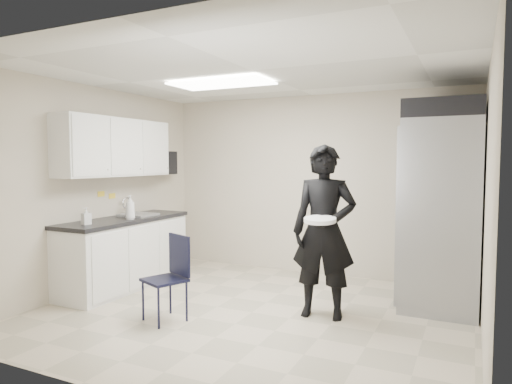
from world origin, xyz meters
The scene contains 21 objects.
floor centered at (0.00, 0.00, 0.00)m, with size 4.50×4.50×0.00m, color #B7A990.
ceiling centered at (0.00, 0.00, 2.60)m, with size 4.50×4.50×0.00m, color silver.
back_wall centered at (0.00, 2.00, 1.30)m, with size 4.50×4.50×0.00m, color #BDB09C.
left_wall centered at (-2.25, 0.00, 1.30)m, with size 4.00×4.00×0.00m, color #BDB09C.
right_wall centered at (2.25, 0.00, 1.30)m, with size 4.00×4.00×0.00m, color #BDB09C.
ceiling_panel centered at (-0.60, 0.40, 2.57)m, with size 1.20×0.60×0.02m, color white.
lower_counter centered at (-1.95, 0.20, 0.43)m, with size 0.60×1.90×0.86m, color silver.
countertop centered at (-1.95, 0.20, 0.89)m, with size 0.64×1.95×0.05m, color black.
sink centered at (-1.93, 0.45, 0.87)m, with size 0.42×0.40×0.14m, color gray.
faucet centered at (-2.13, 0.45, 1.02)m, with size 0.02×0.02×0.24m, color silver.
upper_cabinets centered at (-2.08, 0.20, 1.83)m, with size 0.35×1.80×0.75m, color silver.
towel_dispenser centered at (-2.14, 1.35, 1.62)m, with size 0.22×0.30×0.35m, color black.
notice_sticker_left centered at (-2.24, 0.10, 1.22)m, with size 0.00×0.12×0.07m, color yellow.
notice_sticker_right centered at (-2.24, 0.30, 1.18)m, with size 0.00×0.12×0.07m, color yellow.
commercial_fridge centered at (1.83, 1.27, 1.05)m, with size 0.80×1.35×2.10m, color gray.
fridge_compressor centered at (1.83, 1.27, 2.20)m, with size 0.80×1.35×0.20m, color black.
folding_chair centered at (-0.70, -0.62, 0.43)m, with size 0.38×0.38×0.86m, color black.
man_tuxedo centered at (0.74, 0.22, 0.91)m, with size 0.67×0.45×1.82m, color black.
bucket_lid centered at (0.77, -0.03, 1.06)m, with size 0.32×0.32×0.04m, color silver.
soap_bottle_a centered at (-1.76, 0.09, 1.07)m, with size 0.12×0.12×0.31m, color silver.
soap_bottle_b centered at (-1.92, -0.47, 1.01)m, with size 0.09×0.09×0.20m, color #AAABB6.
Camera 1 is at (2.15, -4.37, 1.66)m, focal length 32.00 mm.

